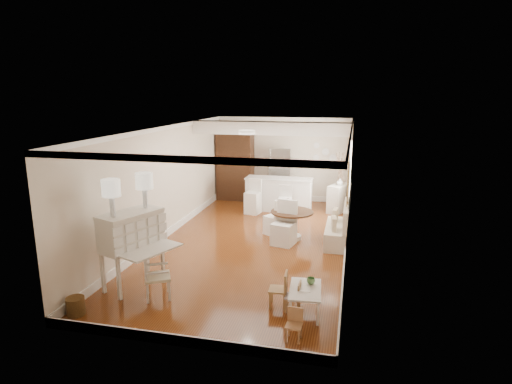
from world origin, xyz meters
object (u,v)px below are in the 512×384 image
at_px(kids_table, 305,300).
at_px(slip_chair_near, 284,223).
at_px(gustavian_armchair, 158,276).
at_px(bar_stool_right, 285,202).
at_px(fridge, 290,176).
at_px(secretary_bureau, 133,250).
at_px(breakfast_counter, 279,194).
at_px(wicker_basket, 76,306).
at_px(pantry_cabinet, 235,166).
at_px(sideboard, 339,198).
at_px(kids_chair_a, 278,289).
at_px(kids_chair_c, 294,325).
at_px(dining_table, 292,225).
at_px(bar_stool_left, 253,197).
at_px(kids_chair_b, 293,296).
at_px(slip_chair_far, 276,216).

xyz_separation_m(kids_table, slip_chair_near, (-0.89, 3.18, 0.32)).
relative_size(gustavian_armchair, bar_stool_right, 0.87).
xyz_separation_m(gustavian_armchair, fridge, (1.28, 7.30, 0.49)).
distance_m(gustavian_armchair, kids_table, 2.64).
relative_size(secretary_bureau, breakfast_counter, 0.72).
relative_size(wicker_basket, pantry_cabinet, 0.13).
bearing_deg(sideboard, slip_chair_near, -86.35).
height_order(breakfast_counter, fridge, fridge).
xyz_separation_m(gustavian_armchair, kids_table, (2.63, 0.06, -0.20)).
height_order(secretary_bureau, bar_stool_right, secretary_bureau).
bearing_deg(kids_chair_a, kids_chair_c, 19.79).
bearing_deg(breakfast_counter, gustavian_armchair, -99.83).
distance_m(wicker_basket, dining_table, 5.41).
relative_size(secretary_bureau, slip_chair_near, 1.38).
bearing_deg(bar_stool_right, kids_chair_c, -85.64).
xyz_separation_m(dining_table, slip_chair_near, (-0.14, -0.43, 0.17)).
bearing_deg(bar_stool_left, dining_table, -43.12).
bearing_deg(kids_chair_a, slip_chair_near, -175.51).
bearing_deg(wicker_basket, bar_stool_right, 68.68).
distance_m(secretary_bureau, dining_table, 4.20).
bearing_deg(kids_chair_c, slip_chair_near, 105.08).
bearing_deg(bar_stool_right, secretary_bureau, -117.79).
distance_m(kids_chair_a, breakfast_counter, 6.18).
height_order(secretary_bureau, kids_chair_c, secretary_bureau).
relative_size(kids_chair_a, sideboard, 0.72).
distance_m(wicker_basket, fridge, 8.53).
height_order(kids_chair_b, kids_chair_c, kids_chair_b).
xyz_separation_m(pantry_cabinet, sideboard, (3.53, -0.81, -0.73)).
bearing_deg(bar_stool_left, fridge, 70.99).
height_order(kids_chair_a, slip_chair_near, slip_chair_near).
bearing_deg(kids_table, sideboard, 87.49).
distance_m(kids_chair_c, pantry_cabinet, 8.79).
bearing_deg(sideboard, breakfast_counter, -148.20).
xyz_separation_m(kids_table, fridge, (-1.35, 7.24, 0.69)).
xyz_separation_m(kids_chair_b, kids_chair_c, (0.14, -0.88, -0.02)).
xyz_separation_m(kids_chair_a, fridge, (-0.87, 7.13, 0.58)).
bearing_deg(kids_chair_b, dining_table, -169.48).
relative_size(secretary_bureau, slip_chair_far, 1.51).
height_order(secretary_bureau, pantry_cabinet, pantry_cabinet).
height_order(slip_chair_near, bar_stool_right, slip_chair_near).
relative_size(slip_chair_far, fridge, 0.54).
bearing_deg(bar_stool_right, breakfast_counter, 107.27).
bearing_deg(wicker_basket, gustavian_armchair, 39.19).
xyz_separation_m(kids_chair_c, pantry_cabinet, (-3.18, 8.14, 0.90)).
xyz_separation_m(bar_stool_left, bar_stool_right, (1.03, -0.24, -0.05)).
relative_size(wicker_basket, kids_chair_c, 0.61).
height_order(kids_table, sideboard, sideboard).
xyz_separation_m(kids_table, kids_chair_a, (-0.48, 0.11, 0.10)).
xyz_separation_m(secretary_bureau, kids_chair_a, (2.80, -0.17, -0.42)).
height_order(kids_table, bar_stool_right, bar_stool_right).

